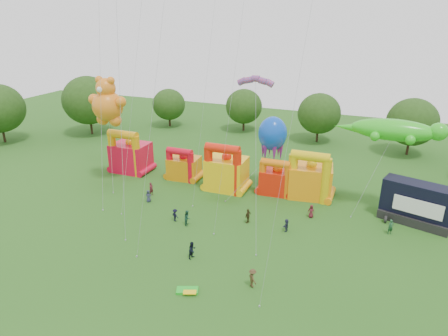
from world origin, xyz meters
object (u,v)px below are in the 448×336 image
at_px(gecko_kite, 380,158).
at_px(spectator_0, 148,196).
at_px(stage_trailer, 417,204).
at_px(octopus_kite, 257,163).
at_px(spectator_4, 248,216).
at_px(bouncy_castle_0, 130,155).
at_px(teddy_bear_kite, 109,125).
at_px(bouncy_castle_2, 226,172).

height_order(gecko_kite, spectator_0, gecko_kite).
bearing_deg(spectator_0, stage_trailer, -9.92).
bearing_deg(octopus_kite, spectator_4, -78.80).
distance_m(bouncy_castle_0, gecko_kite, 37.29).
xyz_separation_m(bouncy_castle_0, teddy_bear_kite, (0.78, -5.31, 6.43)).
bearing_deg(spectator_4, bouncy_castle_0, -92.48).
bearing_deg(spectator_0, octopus_kite, 11.77).
bearing_deg(gecko_kite, bouncy_castle_0, 179.71).
xyz_separation_m(teddy_bear_kite, octopus_kite, (20.47, 5.21, -4.71)).
xyz_separation_m(gecko_kite, octopus_kite, (-15.76, 0.09, -2.89)).
bearing_deg(stage_trailer, spectator_4, -157.65).
bearing_deg(gecko_kite, bouncy_castle_2, -178.28).
height_order(bouncy_castle_0, octopus_kite, octopus_kite).
bearing_deg(spectator_0, bouncy_castle_2, 21.40).
distance_m(bouncy_castle_0, bouncy_castle_2, 16.86).
relative_size(spectator_0, spectator_4, 0.90).
height_order(teddy_bear_kite, gecko_kite, teddy_bear_kite).
height_order(bouncy_castle_2, spectator_4, bouncy_castle_2).
bearing_deg(gecko_kite, stage_trailer, -13.26).
relative_size(teddy_bear_kite, spectator_4, 8.47).
bearing_deg(bouncy_castle_2, gecko_kite, 1.72).
distance_m(gecko_kite, spectator_4, 17.75).
height_order(teddy_bear_kite, octopus_kite, teddy_bear_kite).
height_order(bouncy_castle_0, spectator_0, bouncy_castle_0).
height_order(stage_trailer, gecko_kite, gecko_kite).
relative_size(teddy_bear_kite, octopus_kite, 1.48).
bearing_deg(bouncy_castle_0, stage_trailer, -1.82).
bearing_deg(bouncy_castle_0, bouncy_castle_2, -2.70).
distance_m(teddy_bear_kite, octopus_kite, 21.64).
bearing_deg(stage_trailer, gecko_kite, 166.74).
relative_size(stage_trailer, octopus_kite, 0.80).
distance_m(stage_trailer, spectator_4, 20.42).
distance_m(bouncy_castle_2, spectator_4, 10.48).
distance_m(bouncy_castle_0, stage_trailer, 41.87).
height_order(bouncy_castle_2, gecko_kite, gecko_kite).
xyz_separation_m(bouncy_castle_0, gecko_kite, (37.01, -0.19, 4.61)).
height_order(gecko_kite, octopus_kite, gecko_kite).
bearing_deg(octopus_kite, gecko_kite, -0.32).
relative_size(bouncy_castle_2, spectator_0, 4.28).
bearing_deg(bouncy_castle_0, teddy_bear_kite, -81.65).
relative_size(bouncy_castle_2, stage_trailer, 0.84).
relative_size(bouncy_castle_0, spectator_4, 3.81).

